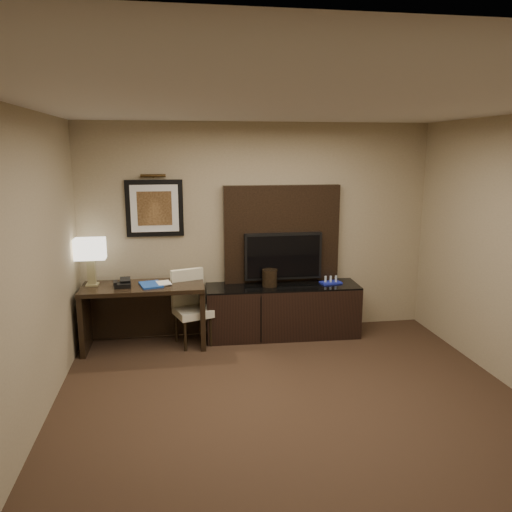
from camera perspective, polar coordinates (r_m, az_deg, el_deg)
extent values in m
cube|color=#322116|center=(4.58, 5.54, -19.06)|extent=(4.50, 5.00, 0.01)
cube|color=silver|center=(3.94, 6.37, 16.94)|extent=(4.50, 5.00, 0.01)
cube|color=#9D8C6A|center=(6.45, 0.23, 3.06)|extent=(4.50, 0.01, 2.70)
cube|color=#9D8C6A|center=(1.93, 26.66, -20.86)|extent=(4.50, 0.01, 2.70)
cube|color=#9D8C6A|center=(4.11, -26.09, -3.43)|extent=(0.01, 5.00, 2.70)
cube|color=black|center=(6.23, -12.63, -6.71)|extent=(1.45, 0.63, 0.77)
cube|color=black|center=(6.45, 3.04, -6.24)|extent=(1.96, 0.61, 0.67)
cube|color=black|center=(6.46, 2.95, 2.34)|extent=(1.50, 0.12, 1.30)
cube|color=black|center=(6.41, 3.11, -0.01)|extent=(1.00, 0.08, 0.60)
cube|color=black|center=(6.31, -11.51, 5.37)|extent=(0.70, 0.04, 0.70)
cylinder|color=#412D14|center=(6.24, -11.68, 8.98)|extent=(0.04, 0.04, 0.30)
cube|color=#163D94|center=(6.08, -11.92, -3.22)|extent=(0.31, 0.37, 0.02)
imported|color=tan|center=(6.07, -11.31, -2.25)|extent=(0.16, 0.06, 0.22)
cylinder|color=black|center=(6.30, 1.57, -2.51)|extent=(0.24, 0.24, 0.21)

